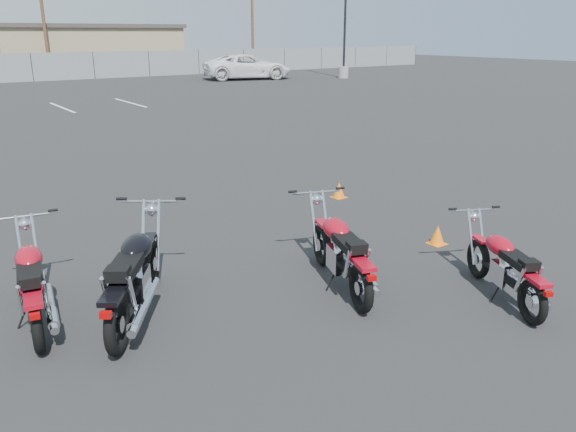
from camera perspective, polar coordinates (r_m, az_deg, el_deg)
ground at (r=7.42m, az=1.41°, el=-6.24°), size 120.00×120.00×0.00m
motorcycle_front_red at (r=6.76m, az=-24.47°, el=-6.31°), size 0.80×2.02×0.99m
motorcycle_second_black at (r=6.46m, az=-15.27°, el=-5.90°), size 1.62×2.07×1.10m
motorcycle_third_red at (r=7.02m, az=5.41°, el=-3.66°), size 1.13×2.05×1.02m
motorcycle_rear_red at (r=7.17m, az=21.21°, el=-4.88°), size 1.14×1.77×0.89m
training_cone_near at (r=10.94m, az=5.20°, el=2.65°), size 0.25×0.25×0.30m
training_cone_far at (r=8.79m, az=14.94°, el=-1.87°), size 0.24×0.24×0.29m
light_pole_east at (r=40.75m, az=5.76°, el=17.66°), size 0.80×0.70×10.56m
tan_building_east at (r=51.39m, az=-20.05°, el=15.77°), size 14.40×9.40×3.70m
utility_pole_c at (r=45.57m, az=-23.71°, el=18.77°), size 1.80×0.24×9.00m
utility_pole_d at (r=53.40m, az=-3.65°, el=19.86°), size 1.80×0.24×9.00m
white_van at (r=39.67m, az=-4.16°, el=15.57°), size 4.52×7.34×2.60m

